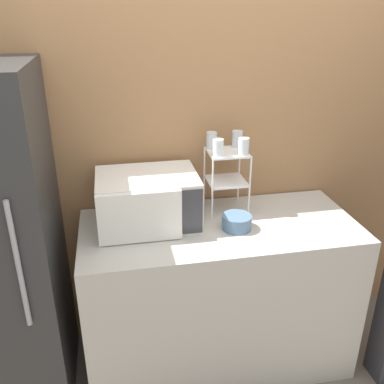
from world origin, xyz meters
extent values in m
cube|color=#9E7047|center=(0.00, 0.72, 1.30)|extent=(8.00, 0.06, 2.60)
cube|color=#B7B2A8|center=(0.00, 0.34, 0.47)|extent=(1.52, 0.68, 0.93)
cube|color=silver|center=(-0.38, 0.45, 1.08)|extent=(0.54, 0.39, 0.28)
cube|color=#B7B2A8|center=(-0.44, 0.26, 1.08)|extent=(0.39, 0.01, 0.24)
cube|color=#333338|center=(-0.17, 0.25, 1.08)|extent=(0.11, 0.01, 0.25)
cube|color=silver|center=(-0.44, 0.24, 1.08)|extent=(0.42, 0.03, 0.27)
cylinder|color=white|center=(-0.03, 0.42, 1.11)|extent=(0.01, 0.01, 0.36)
cylinder|color=white|center=(0.19, 0.42, 1.11)|extent=(0.01, 0.01, 0.36)
cylinder|color=white|center=(-0.03, 0.63, 1.11)|extent=(0.01, 0.01, 0.36)
cylinder|color=white|center=(0.19, 0.63, 1.11)|extent=(0.01, 0.01, 0.36)
cube|color=white|center=(0.08, 0.53, 1.11)|extent=(0.22, 0.21, 0.01)
cube|color=white|center=(0.08, 0.53, 1.29)|extent=(0.22, 0.21, 0.01)
cylinder|color=silver|center=(0.01, 0.47, 1.34)|extent=(0.06, 0.06, 0.09)
cylinder|color=silver|center=(0.16, 0.59, 1.34)|extent=(0.06, 0.06, 0.09)
cylinder|color=silver|center=(0.15, 0.46, 1.34)|extent=(0.06, 0.06, 0.09)
cylinder|color=silver|center=(0.01, 0.60, 1.34)|extent=(0.06, 0.06, 0.09)
cylinder|color=slate|center=(0.08, 0.29, 0.94)|extent=(0.09, 0.09, 0.01)
cylinder|color=slate|center=(0.08, 0.29, 0.97)|extent=(0.16, 0.16, 0.08)
cylinder|color=#99999E|center=(-0.99, 0.02, 1.00)|extent=(0.02, 0.02, 0.64)
camera|label=1|loc=(-0.55, -1.66, 2.06)|focal=40.00mm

